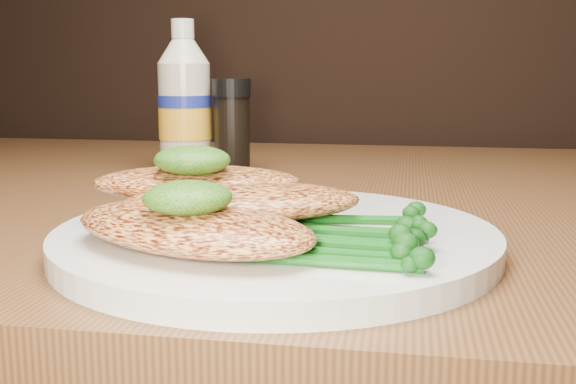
# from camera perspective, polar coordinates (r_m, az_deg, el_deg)

# --- Properties ---
(plate) EXTENTS (0.30, 0.30, 0.02)m
(plate) POSITION_cam_1_polar(r_m,az_deg,el_deg) (0.47, -0.99, -3.89)
(plate) COLOR silver
(plate) RESTS_ON dining_table
(chicken_front) EXTENTS (0.19, 0.14, 0.03)m
(chicken_front) POSITION_cam_1_polar(r_m,az_deg,el_deg) (0.41, -8.00, -2.91)
(chicken_front) COLOR #EC944B
(chicken_front) RESTS_ON plate
(chicken_mid) EXTENTS (0.17, 0.11, 0.02)m
(chicken_mid) POSITION_cam_1_polar(r_m,az_deg,el_deg) (0.45, -3.75, -0.80)
(chicken_mid) COLOR #EC944B
(chicken_mid) RESTS_ON plate
(chicken_back) EXTENTS (0.16, 0.10, 0.02)m
(chicken_back) POSITION_cam_1_polar(r_m,az_deg,el_deg) (0.48, -7.55, 0.80)
(chicken_back) COLOR #EC944B
(chicken_back) RESTS_ON plate
(pesto_front) EXTENTS (0.07, 0.06, 0.02)m
(pesto_front) POSITION_cam_1_polar(r_m,az_deg,el_deg) (0.40, -8.34, -0.47)
(pesto_front) COLOR #153808
(pesto_front) RESTS_ON chicken_front
(pesto_back) EXTENTS (0.06, 0.05, 0.02)m
(pesto_back) POSITION_cam_1_polar(r_m,az_deg,el_deg) (0.46, -7.96, 2.64)
(pesto_back) COLOR #153808
(pesto_back) RESTS_ON chicken_back
(broccolini_bundle) EXTENTS (0.15, 0.12, 0.02)m
(broccolini_bundle) POSITION_cam_1_polar(r_m,az_deg,el_deg) (0.41, 3.07, -3.15)
(broccolini_bundle) COLOR #125615
(broccolini_bundle) RESTS_ON plate
(mayo_bottle) EXTENTS (0.08, 0.08, 0.18)m
(mayo_bottle) POSITION_cam_1_polar(r_m,az_deg,el_deg) (0.82, -8.59, 7.87)
(mayo_bottle) COLOR beige
(mayo_bottle) RESTS_ON dining_table
(pepper_grinder) EXTENTS (0.06, 0.06, 0.11)m
(pepper_grinder) POSITION_cam_1_polar(r_m,az_deg,el_deg) (0.80, -4.67, 5.48)
(pepper_grinder) COLOR black
(pepper_grinder) RESTS_ON dining_table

